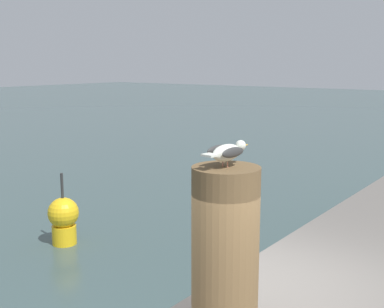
{
  "coord_description": "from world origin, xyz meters",
  "views": [
    {
      "loc": [
        -2.8,
        -2.01,
        3.27
      ],
      "look_at": [
        -0.36,
        -0.21,
        2.72
      ],
      "focal_mm": 46.91,
      "sensor_mm": 36.0,
      "label": 1
    }
  ],
  "objects": [
    {
      "name": "channel_buoy",
      "position": [
        2.85,
        5.06,
        0.48
      ],
      "size": [
        0.56,
        0.56,
        1.33
      ],
      "color": "yellow",
      "rests_on": "ground_plane"
    },
    {
      "name": "seagull",
      "position": [
        -0.36,
        -0.46,
        2.76
      ],
      "size": [
        0.39,
        0.17,
        0.14
      ],
      "color": "tan",
      "rests_on": "mooring_post"
    },
    {
      "name": "mooring_post",
      "position": [
        -0.36,
        -0.46,
        2.14
      ],
      "size": [
        0.41,
        0.41,
        1.05
      ],
      "primitive_type": "cylinder",
      "color": "brown",
      "rests_on": "harbor_quay"
    }
  ]
}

